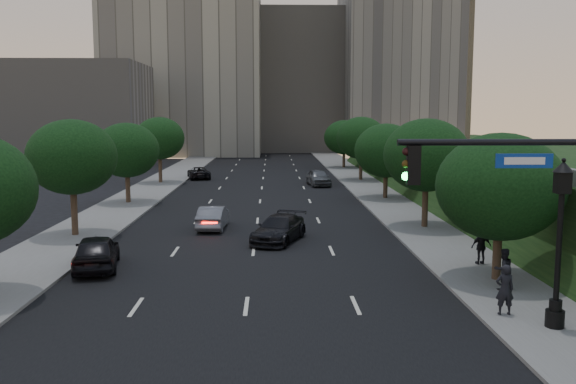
{
  "coord_description": "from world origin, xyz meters",
  "views": [
    {
      "loc": [
        0.94,
        -16.52,
        6.97
      ],
      "look_at": [
        1.65,
        9.84,
        3.6
      ],
      "focal_mm": 38.0,
      "sensor_mm": 36.0,
      "label": 1
    }
  ],
  "objects_px": {
    "pedestrian_b": "(503,269)",
    "pedestrian_c": "(481,246)",
    "pedestrian_a": "(505,289)",
    "sedan_near_right": "(279,229)",
    "sedan_mid_left": "(213,217)",
    "sedan_far_right": "(318,177)",
    "sedan_near_left": "(96,252)",
    "street_lamp": "(559,251)",
    "sedan_far_left": "(199,173)",
    "traffic_signal_mast": "(568,249)"
  },
  "relations": [
    {
      "from": "sedan_far_left",
      "to": "sedan_mid_left",
      "type": "bearing_deg",
      "value": 85.67
    },
    {
      "from": "sedan_mid_left",
      "to": "pedestrian_a",
      "type": "distance_m",
      "value": 20.43
    },
    {
      "from": "sedan_mid_left",
      "to": "sedan_far_right",
      "type": "relative_size",
      "value": 0.91
    },
    {
      "from": "pedestrian_b",
      "to": "pedestrian_c",
      "type": "bearing_deg",
      "value": -110.83
    },
    {
      "from": "street_lamp",
      "to": "pedestrian_a",
      "type": "xyz_separation_m",
      "value": [
        -1.17,
        1.27,
        -1.61
      ]
    },
    {
      "from": "sedan_far_right",
      "to": "pedestrian_c",
      "type": "height_order",
      "value": "pedestrian_c"
    },
    {
      "from": "sedan_far_left",
      "to": "sedan_near_right",
      "type": "height_order",
      "value": "sedan_near_right"
    },
    {
      "from": "pedestrian_a",
      "to": "pedestrian_b",
      "type": "height_order",
      "value": "pedestrian_a"
    },
    {
      "from": "sedan_mid_left",
      "to": "sedan_near_left",
      "type": "bearing_deg",
      "value": 68.64
    },
    {
      "from": "traffic_signal_mast",
      "to": "sedan_mid_left",
      "type": "bearing_deg",
      "value": 116.12
    },
    {
      "from": "sedan_mid_left",
      "to": "sedan_far_left",
      "type": "height_order",
      "value": "sedan_mid_left"
    },
    {
      "from": "traffic_signal_mast",
      "to": "street_lamp",
      "type": "relative_size",
      "value": 1.25
    },
    {
      "from": "pedestrian_c",
      "to": "sedan_far_left",
      "type": "bearing_deg",
      "value": -76.41
    },
    {
      "from": "traffic_signal_mast",
      "to": "sedan_far_left",
      "type": "bearing_deg",
      "value": 106.49
    },
    {
      "from": "sedan_near_left",
      "to": "sedan_far_right",
      "type": "height_order",
      "value": "sedan_far_right"
    },
    {
      "from": "sedan_far_right",
      "to": "pedestrian_a",
      "type": "relative_size",
      "value": 2.73
    },
    {
      "from": "pedestrian_b",
      "to": "sedan_far_right",
      "type": "bearing_deg",
      "value": -96.34
    },
    {
      "from": "sedan_near_right",
      "to": "pedestrian_b",
      "type": "bearing_deg",
      "value": -29.53
    },
    {
      "from": "sedan_near_left",
      "to": "pedestrian_a",
      "type": "relative_size",
      "value": 2.67
    },
    {
      "from": "street_lamp",
      "to": "pedestrian_a",
      "type": "distance_m",
      "value": 2.36
    },
    {
      "from": "sedan_near_right",
      "to": "pedestrian_c",
      "type": "height_order",
      "value": "pedestrian_c"
    },
    {
      "from": "traffic_signal_mast",
      "to": "sedan_near_right",
      "type": "xyz_separation_m",
      "value": [
        -6.94,
        18.36,
        -2.95
      ]
    },
    {
      "from": "pedestrian_a",
      "to": "sedan_far_left",
      "type": "bearing_deg",
      "value": -70.11
    },
    {
      "from": "pedestrian_b",
      "to": "pedestrian_c",
      "type": "height_order",
      "value": "pedestrian_c"
    },
    {
      "from": "pedestrian_c",
      "to": "sedan_near_left",
      "type": "bearing_deg",
      "value": -10.98
    },
    {
      "from": "traffic_signal_mast",
      "to": "sedan_far_right",
      "type": "bearing_deg",
      "value": 93.51
    },
    {
      "from": "sedan_near_right",
      "to": "pedestrian_b",
      "type": "height_order",
      "value": "pedestrian_b"
    },
    {
      "from": "traffic_signal_mast",
      "to": "sedan_far_right",
      "type": "relative_size",
      "value": 1.46
    },
    {
      "from": "sedan_far_left",
      "to": "sedan_near_right",
      "type": "distance_m",
      "value": 34.25
    },
    {
      "from": "sedan_near_left",
      "to": "sedan_far_left",
      "type": "height_order",
      "value": "sedan_near_left"
    },
    {
      "from": "traffic_signal_mast",
      "to": "pedestrian_a",
      "type": "bearing_deg",
      "value": 83.45
    },
    {
      "from": "sedan_far_right",
      "to": "pedestrian_c",
      "type": "xyz_separation_m",
      "value": [
        5.0,
        -32.35,
        0.16
      ]
    },
    {
      "from": "sedan_near_left",
      "to": "pedestrian_c",
      "type": "distance_m",
      "value": 17.52
    },
    {
      "from": "pedestrian_b",
      "to": "pedestrian_c",
      "type": "relative_size",
      "value": 0.99
    },
    {
      "from": "pedestrian_a",
      "to": "pedestrian_c",
      "type": "relative_size",
      "value": 1.06
    },
    {
      "from": "traffic_signal_mast",
      "to": "sedan_far_left",
      "type": "relative_size",
      "value": 1.48
    },
    {
      "from": "sedan_near_left",
      "to": "sedan_far_left",
      "type": "relative_size",
      "value": 0.99
    },
    {
      "from": "sedan_far_right",
      "to": "pedestrian_c",
      "type": "distance_m",
      "value": 32.73
    },
    {
      "from": "street_lamp",
      "to": "sedan_near_left",
      "type": "relative_size",
      "value": 1.2
    },
    {
      "from": "sedan_near_right",
      "to": "sedan_far_right",
      "type": "xyz_separation_m",
      "value": [
        4.19,
        26.47,
        0.09
      ]
    },
    {
      "from": "sedan_far_right",
      "to": "pedestrian_a",
      "type": "bearing_deg",
      "value": -91.89
    },
    {
      "from": "traffic_signal_mast",
      "to": "pedestrian_a",
      "type": "xyz_separation_m",
      "value": [
        0.62,
        5.44,
        -2.64
      ]
    },
    {
      "from": "street_lamp",
      "to": "pedestrian_a",
      "type": "relative_size",
      "value": 3.2
    },
    {
      "from": "sedan_near_right",
      "to": "pedestrian_a",
      "type": "distance_m",
      "value": 14.97
    },
    {
      "from": "sedan_far_left",
      "to": "pedestrian_b",
      "type": "xyz_separation_m",
      "value": [
        16.98,
        -43.17,
        0.31
      ]
    },
    {
      "from": "traffic_signal_mast",
      "to": "pedestrian_c",
      "type": "height_order",
      "value": "traffic_signal_mast"
    },
    {
      "from": "pedestrian_c",
      "to": "sedan_far_right",
      "type": "bearing_deg",
      "value": -91.76
    },
    {
      "from": "pedestrian_c",
      "to": "pedestrian_b",
      "type": "bearing_deg",
      "value": 71.96
    },
    {
      "from": "pedestrian_a",
      "to": "sedan_mid_left",
      "type": "bearing_deg",
      "value": -54.69
    },
    {
      "from": "pedestrian_a",
      "to": "sedan_near_right",
      "type": "bearing_deg",
      "value": -58.78
    }
  ]
}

